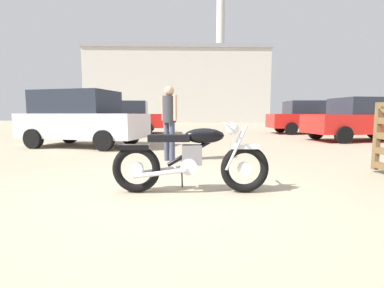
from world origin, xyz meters
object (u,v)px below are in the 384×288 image
vintage_motorcycle (192,159)px  red_hatchback_near (118,116)px  silver_sedan_mid (362,120)px  white_estate_far (316,116)px  bystander (169,115)px  pale_sedan_back (81,118)px

vintage_motorcycle → red_hatchback_near: 11.88m
silver_sedan_mid → vintage_motorcycle: bearing=-140.2°
vintage_motorcycle → white_estate_far: 12.94m
vintage_motorcycle → bystander: size_ratio=1.25×
bystander → silver_sedan_mid: silver_sedan_mid is taller
red_hatchback_near → pale_sedan_back: size_ratio=1.18×
vintage_motorcycle → white_estate_far: size_ratio=0.44×
white_estate_far → silver_sedan_mid: (0.18, -3.99, -0.10)m
silver_sedan_mid → bystander: bearing=-154.2°
pale_sedan_back → vintage_motorcycle: bearing=-41.7°
bystander → silver_sedan_mid: 8.50m
pale_sedan_back → silver_sedan_mid: bearing=24.6°
silver_sedan_mid → pale_sedan_back: pale_sedan_back is taller
silver_sedan_mid → pale_sedan_back: 10.35m
vintage_motorcycle → bystander: (-0.62, 2.45, 0.57)m
white_estate_far → vintage_motorcycle: bearing=59.5°
bystander → red_hatchback_near: (-3.93, 8.51, -0.08)m
vintage_motorcycle → bystander: bearing=101.4°
silver_sedan_mid → red_hatchback_near: bearing=151.9°
silver_sedan_mid → pale_sedan_back: bearing=-176.6°
bystander → pale_sedan_back: bearing=90.7°
red_hatchback_near → pale_sedan_back: bearing=-90.8°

